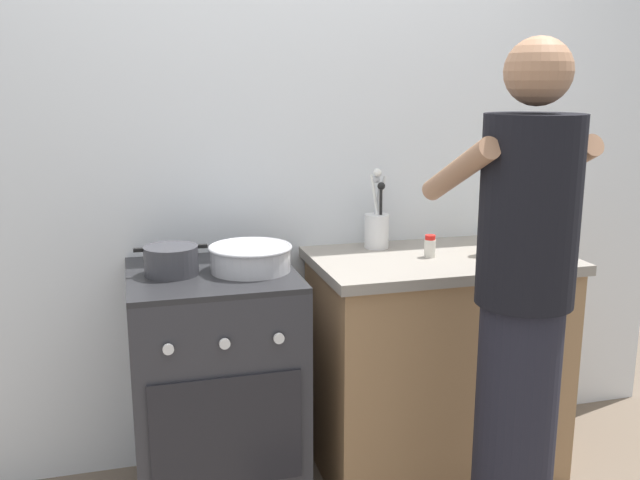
% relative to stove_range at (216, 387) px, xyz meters
% --- Properties ---
extents(back_wall, '(3.20, 0.10, 2.50)m').
position_rel_stove_range_xyz_m(back_wall, '(0.55, 0.35, 0.80)').
color(back_wall, silver).
rests_on(back_wall, ground).
extents(countertop, '(1.00, 0.60, 0.90)m').
position_rel_stove_range_xyz_m(countertop, '(0.90, 0.00, 0.00)').
color(countertop, '#99724C').
rests_on(countertop, ground).
extents(stove_range, '(0.60, 0.62, 0.90)m').
position_rel_stove_range_xyz_m(stove_range, '(0.00, 0.00, 0.00)').
color(stove_range, '#2D2D33').
rests_on(stove_range, ground).
extents(pot, '(0.26, 0.19, 0.10)m').
position_rel_stove_range_xyz_m(pot, '(-0.14, 0.00, 0.50)').
color(pot, '#38383D').
rests_on(pot, stove_range).
extents(mixing_bowl, '(0.30, 0.30, 0.09)m').
position_rel_stove_range_xyz_m(mixing_bowl, '(0.14, -0.02, 0.50)').
color(mixing_bowl, '#B7B7BC').
rests_on(mixing_bowl, stove_range).
extents(utensil_crock, '(0.10, 0.10, 0.33)m').
position_rel_stove_range_xyz_m(utensil_crock, '(0.71, 0.20, 0.54)').
color(utensil_crock, silver).
rests_on(utensil_crock, countertop).
extents(spice_bottle, '(0.04, 0.04, 0.09)m').
position_rel_stove_range_xyz_m(spice_bottle, '(0.85, -0.01, 0.49)').
color(spice_bottle, silver).
rests_on(spice_bottle, countertop).
extents(oil_bottle, '(0.06, 0.06, 0.24)m').
position_rel_stove_range_xyz_m(oil_bottle, '(1.10, -0.03, 0.55)').
color(oil_bottle, gold).
rests_on(oil_bottle, countertop).
extents(person, '(0.41, 0.50, 1.70)m').
position_rel_stove_range_xyz_m(person, '(0.89, -0.62, 0.41)').
color(person, black).
rests_on(person, ground).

